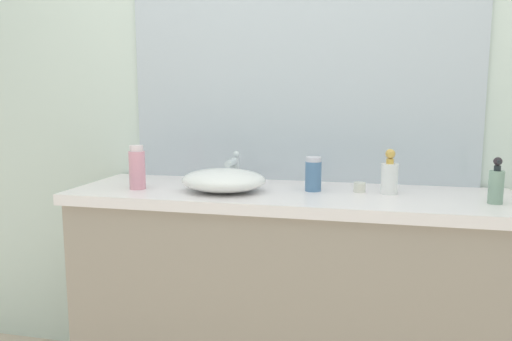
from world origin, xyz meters
TOP-DOWN VIEW (x-y plane):
  - bathroom_wall_rear at (0.00, 0.73)m, footprint 6.00×0.06m
  - vanity_counter at (-0.00, 0.43)m, footprint 1.69×0.52m
  - wall_mirror_panel at (-0.00, 0.69)m, footprint 1.48×0.01m
  - sink_basin at (-0.24, 0.37)m, footprint 0.33×0.28m
  - faucet at (-0.24, 0.52)m, footprint 0.03×0.14m
  - soap_dispenser at (0.38, 0.47)m, footprint 0.06×0.06m
  - lotion_bottle at (0.09, 0.46)m, footprint 0.06×0.06m
  - perfume_bottle at (-0.59, 0.35)m, footprint 0.06×0.06m
  - spray_can at (0.73, 0.37)m, footprint 0.05×0.05m
  - candle_jar at (0.27, 0.48)m, footprint 0.05×0.05m

SIDE VIEW (x-z plane):
  - vanity_counter at x=0.00m, z-range 0.00..0.90m
  - candle_jar at x=0.27m, z-range 0.90..0.94m
  - sink_basin at x=-0.24m, z-range 0.90..0.98m
  - lotion_bottle at x=0.09m, z-range 0.90..1.03m
  - spray_can at x=0.73m, z-range 0.88..1.04m
  - soap_dispenser at x=0.38m, z-range 0.88..1.05m
  - faucet at x=-0.24m, z-range 0.91..1.04m
  - perfume_bottle at x=-0.59m, z-range 0.89..1.07m
  - bathroom_wall_rear at x=0.00m, z-range 0.00..2.60m
  - wall_mirror_panel at x=0.00m, z-range 0.90..2.07m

